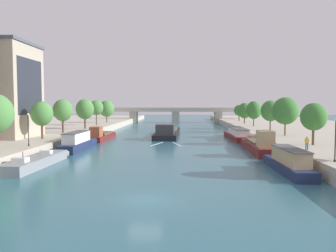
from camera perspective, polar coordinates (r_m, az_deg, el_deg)
The scene contains 26 objects.
ground_plane at distance 26.45m, azimuth -3.84°, elevation -12.17°, with size 400.00×400.00×0.00m, color #2D6070.
quay_left at distance 88.57m, azimuth -22.08°, elevation -0.69°, with size 36.00×170.00×1.64m, color #B7AD9E.
quay_right at distance 86.36m, azimuth 23.69°, elevation -0.84°, with size 36.00×170.00×1.64m, color #B7AD9E.
barge_midriver at distance 75.75m, azimuth -0.09°, elevation -1.05°, with size 5.33×23.26×3.07m.
wake_behind_barge at distance 61.47m, azimuth -0.21°, elevation -3.02°, with size 5.60×5.94×0.03m.
moored_boat_left_second at distance 42.73m, azimuth -20.92°, elevation -5.47°, with size 3.14×13.46×2.23m.
moored_boat_left_upstream at distance 55.82m, azimuth -14.72°, elevation -2.61°, with size 2.62×13.17×2.86m.
moored_boat_left_gap_after at distance 70.27m, azimuth -10.97°, elevation -1.56°, with size 2.84×14.46×2.88m.
moored_boat_right_lone at distance 38.59m, azimuth 19.39°, elevation -5.65°, with size 2.56×12.29×2.63m.
moored_boat_right_second at distance 52.84m, azimuth 14.81°, elevation -3.13°, with size 2.95×15.47×3.57m.
moored_boat_right_far at distance 71.30m, azimuth 11.43°, elevation -1.38°, with size 3.59×16.61×2.34m.
tree_left_distant at distance 58.01m, azimuth -20.21°, elevation 1.92°, with size 3.47×3.47×5.96m.
tree_left_second at distance 68.88m, azimuth -17.07°, elevation 2.49°, with size 3.71×3.71×6.41m.
tree_left_far at distance 79.27m, azimuth -13.63°, elevation 2.71°, with size 4.04×4.04×6.62m.
tree_left_midway at distance 91.48m, azimuth -11.81°, elevation 3.01°, with size 3.62×3.62×6.50m.
tree_left_past_mid at distance 103.83m, azimuth -10.15°, elevation 2.85°, with size 4.45×4.45×6.55m.
tree_right_distant at distance 50.42m, azimuth 23.02°, elevation 1.41°, with size 3.51×3.51×5.70m.
tree_right_end_of_row at distance 63.50m, azimuth 18.90°, elevation 2.39°, with size 4.55×4.55×6.72m.
tree_right_far at distance 75.48m, azimuth 16.64°, elevation 2.42°, with size 4.06×4.06×6.26m.
tree_right_third at distance 88.09m, azimuth 14.05°, elevation 2.57°, with size 3.75×3.75×6.22m.
tree_right_nearest at distance 99.55m, azimuth 12.59°, elevation 2.51°, with size 3.82×3.82×5.83m.
tree_right_second at distance 113.59m, azimuth 11.72°, elevation 2.56°, with size 3.35×3.35×5.20m.
lamppost_left_bank at distance 48.94m, azimuth -22.17°, elevation -0.30°, with size 0.28×0.28×4.35m.
lamppost_right_bank at distance 36.62m, azimuth 26.03°, elevation -1.77°, with size 0.28×0.28×4.24m.
bridge_far at distance 130.13m, azimuth 1.28°, elevation 2.12°, with size 56.04×4.40×5.69m.
person_on_quay at distance 44.88m, azimuth 22.05°, elevation -2.52°, with size 0.43×0.37×1.62m.
Camera 1 is at (2.85, -25.28, 7.25)m, focal length 36.74 mm.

